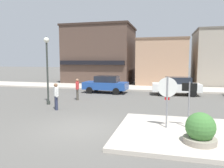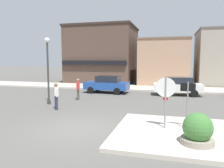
{
  "view_description": "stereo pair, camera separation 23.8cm",
  "coord_description": "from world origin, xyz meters",
  "px_view_note": "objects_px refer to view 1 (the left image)",
  "views": [
    {
      "loc": [
        3.59,
        -8.68,
        2.98
      ],
      "look_at": [
        0.27,
        4.5,
        1.5
      ],
      "focal_mm": 35.0,
      "sensor_mm": 36.0,
      "label": 1
    },
    {
      "loc": [
        3.82,
        -8.62,
        2.98
      ],
      "look_at": [
        0.27,
        4.5,
        1.5
      ],
      "focal_mm": 35.0,
      "sensor_mm": 36.0,
      "label": 2
    }
  ],
  "objects_px": {
    "pedestrian_crossing_far": "(77,89)",
    "stop_sign": "(167,96)",
    "parked_car_nearest": "(106,84)",
    "planter": "(200,132)",
    "one_way_sign": "(189,100)",
    "pedestrian_crossing_near": "(56,96)",
    "lamp_post": "(47,61)",
    "parked_car_second": "(177,86)"
  },
  "relations": [
    {
      "from": "one_way_sign",
      "to": "parked_car_nearest",
      "type": "xyz_separation_m",
      "value": [
        -6.31,
        9.68,
        -0.52
      ]
    },
    {
      "from": "pedestrian_crossing_near",
      "to": "parked_car_nearest",
      "type": "bearing_deg",
      "value": 82.05
    },
    {
      "from": "planter",
      "to": "lamp_post",
      "type": "distance_m",
      "value": 10.69
    },
    {
      "from": "stop_sign",
      "to": "parked_car_nearest",
      "type": "height_order",
      "value": "stop_sign"
    },
    {
      "from": "stop_sign",
      "to": "pedestrian_crossing_near",
      "type": "distance_m",
      "value": 6.94
    },
    {
      "from": "planter",
      "to": "lamp_post",
      "type": "relative_size",
      "value": 0.27
    },
    {
      "from": "stop_sign",
      "to": "parked_car_second",
      "type": "height_order",
      "value": "stop_sign"
    },
    {
      "from": "stop_sign",
      "to": "planter",
      "type": "bearing_deg",
      "value": -53.98
    },
    {
      "from": "stop_sign",
      "to": "lamp_post",
      "type": "bearing_deg",
      "value": 153.83
    },
    {
      "from": "one_way_sign",
      "to": "parked_car_second",
      "type": "height_order",
      "value": "one_way_sign"
    },
    {
      "from": "one_way_sign",
      "to": "pedestrian_crossing_near",
      "type": "bearing_deg",
      "value": 162.68
    },
    {
      "from": "lamp_post",
      "to": "parked_car_nearest",
      "type": "distance_m",
      "value": 6.81
    },
    {
      "from": "pedestrian_crossing_far",
      "to": "one_way_sign",
      "type": "bearing_deg",
      "value": -37.42
    },
    {
      "from": "pedestrian_crossing_near",
      "to": "lamp_post",
      "type": "bearing_deg",
      "value": 134.21
    },
    {
      "from": "stop_sign",
      "to": "lamp_post",
      "type": "relative_size",
      "value": 0.51
    },
    {
      "from": "planter",
      "to": "pedestrian_crossing_far",
      "type": "height_order",
      "value": "pedestrian_crossing_far"
    },
    {
      "from": "lamp_post",
      "to": "pedestrian_crossing_near",
      "type": "xyz_separation_m",
      "value": [
        1.34,
        -1.38,
        -2.09
      ]
    },
    {
      "from": "parked_car_nearest",
      "to": "stop_sign",
      "type": "bearing_deg",
      "value": -61.11
    },
    {
      "from": "stop_sign",
      "to": "pedestrian_crossing_far",
      "type": "xyz_separation_m",
      "value": [
        -6.53,
        5.84,
        -0.65
      ]
    },
    {
      "from": "lamp_post",
      "to": "pedestrian_crossing_near",
      "type": "bearing_deg",
      "value": -45.79
    },
    {
      "from": "one_way_sign",
      "to": "pedestrian_crossing_far",
      "type": "bearing_deg",
      "value": 142.58
    },
    {
      "from": "pedestrian_crossing_near",
      "to": "pedestrian_crossing_far",
      "type": "height_order",
      "value": "same"
    },
    {
      "from": "pedestrian_crossing_near",
      "to": "pedestrian_crossing_far",
      "type": "distance_m",
      "value": 3.38
    },
    {
      "from": "planter",
      "to": "pedestrian_crossing_far",
      "type": "relative_size",
      "value": 0.76
    },
    {
      "from": "pedestrian_crossing_near",
      "to": "pedestrian_crossing_far",
      "type": "bearing_deg",
      "value": 91.11
    },
    {
      "from": "planter",
      "to": "parked_car_second",
      "type": "height_order",
      "value": "parked_car_second"
    },
    {
      "from": "one_way_sign",
      "to": "pedestrian_crossing_far",
      "type": "height_order",
      "value": "one_way_sign"
    },
    {
      "from": "one_way_sign",
      "to": "pedestrian_crossing_near",
      "type": "relative_size",
      "value": 1.3
    },
    {
      "from": "pedestrian_crossing_near",
      "to": "parked_car_second",
      "type": "bearing_deg",
      "value": 46.48
    },
    {
      "from": "stop_sign",
      "to": "pedestrian_crossing_far",
      "type": "height_order",
      "value": "stop_sign"
    },
    {
      "from": "stop_sign",
      "to": "pedestrian_crossing_near",
      "type": "relative_size",
      "value": 1.43
    },
    {
      "from": "stop_sign",
      "to": "one_way_sign",
      "type": "xyz_separation_m",
      "value": [
        0.88,
        0.17,
        -0.19
      ]
    },
    {
      "from": "stop_sign",
      "to": "pedestrian_crossing_far",
      "type": "bearing_deg",
      "value": 138.2
    },
    {
      "from": "pedestrian_crossing_far",
      "to": "stop_sign",
      "type": "bearing_deg",
      "value": -41.8
    },
    {
      "from": "one_way_sign",
      "to": "parked_car_nearest",
      "type": "bearing_deg",
      "value": 123.13
    },
    {
      "from": "lamp_post",
      "to": "parked_car_nearest",
      "type": "bearing_deg",
      "value": 68.43
    },
    {
      "from": "one_way_sign",
      "to": "stop_sign",
      "type": "bearing_deg",
      "value": -169.41
    },
    {
      "from": "parked_car_second",
      "to": "lamp_post",
      "type": "bearing_deg",
      "value": -143.94
    },
    {
      "from": "planter",
      "to": "parked_car_nearest",
      "type": "xyz_separation_m",
      "value": [
        -6.55,
        11.38,
        0.25
      ]
    },
    {
      "from": "stop_sign",
      "to": "parked_car_nearest",
      "type": "bearing_deg",
      "value": 118.89
    },
    {
      "from": "planter",
      "to": "pedestrian_crossing_far",
      "type": "distance_m",
      "value": 10.63
    },
    {
      "from": "stop_sign",
      "to": "planter",
      "type": "height_order",
      "value": "stop_sign"
    }
  ]
}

